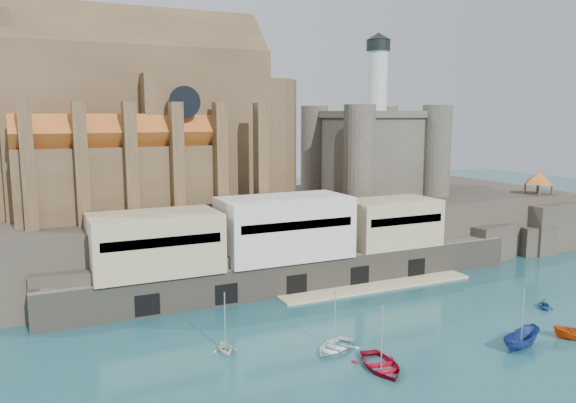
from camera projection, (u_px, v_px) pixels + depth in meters
The scene contains 13 objects.
ground at pixel (453, 334), 62.80m from camera, with size 300.00×300.00×0.00m, color #184850.
promontory at pixel (298, 228), 97.26m from camera, with size 100.00×36.00×10.00m.
quay at pixel (284, 247), 78.32m from camera, with size 70.00×12.00×13.05m.
church at pixel (152, 129), 86.90m from camera, with size 47.00×25.93×30.51m.
castle_keep at pixel (373, 148), 103.55m from camera, with size 21.20×21.20×29.30m.
rock_outcrop at pixel (537, 227), 102.87m from camera, with size 14.50×10.50×8.70m.
pavilion at pixel (539, 179), 101.69m from camera, with size 6.40×6.40×5.40m.
boat_0 at pixel (381, 369), 54.09m from camera, with size 4.72×1.37×6.61m, color maroon.
boat_2 at pixel (521, 347), 59.07m from camera, with size 2.21×2.27×5.87m, color navy.
boat_4 at pixel (225, 352), 57.99m from camera, with size 2.87×1.75×3.33m, color silver.
boat_5 at pixel (574, 339), 61.22m from camera, with size 1.74×1.78×4.61m, color #BB3706.
boat_6 at pixel (335, 350), 58.38m from camera, with size 4.24×1.23×5.93m, color white.
boat_7 at pixel (544, 308), 71.09m from camera, with size 2.61×1.60×3.03m, color navy.
Camera 1 is at (-41.98, -46.46, 24.16)m, focal length 35.00 mm.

